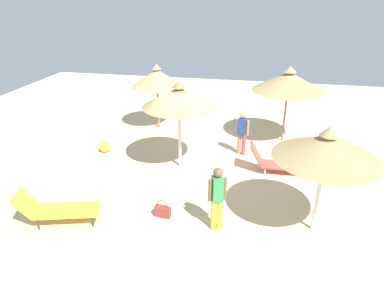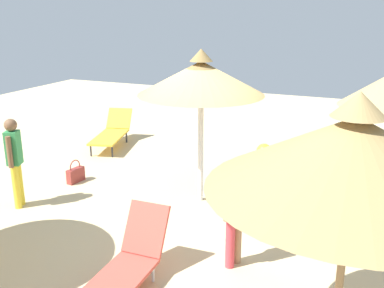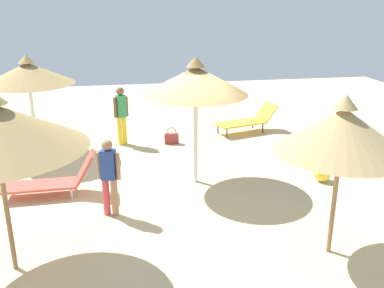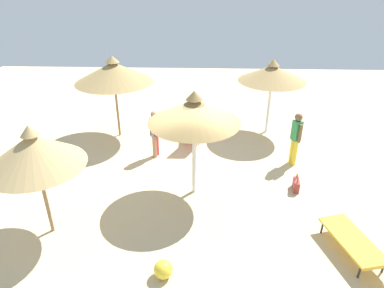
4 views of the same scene
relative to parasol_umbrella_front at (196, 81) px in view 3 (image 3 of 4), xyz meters
name	(u,v)px [view 3 (image 3 of 4)]	position (x,y,z in m)	size (l,w,h in m)	color
ground	(174,186)	(-0.05, 0.51, -2.38)	(24.00, 24.00, 0.10)	beige
parasol_umbrella_front	(196,81)	(0.00, 0.00, 0.00)	(2.26, 2.26, 2.84)	white
parasol_umbrella_near_right	(28,73)	(2.52, 3.86, -0.15)	(2.31, 2.31, 2.66)	white
parasol_umbrella_near_left	(342,130)	(-3.20, -1.66, -0.23)	(2.03, 2.03, 2.66)	olive
lounge_chair_back	(248,120)	(3.46, -2.31, -1.94)	(1.15, 2.04, 0.85)	gold
lounge_chair_far_left	(54,180)	(-0.18, 3.08, -1.98)	(0.64, 1.95, 0.91)	#CC4C3F
person_standing_center	(121,113)	(2.96, 1.58, -1.39)	(0.30, 0.41, 1.66)	yellow
person_standing_far_right	(109,173)	(-1.27, 1.90, -1.47)	(0.29, 0.44, 1.54)	#D83F4C
handbag	(172,138)	(2.76, 0.19, -2.16)	(0.20, 0.42, 0.49)	maroon
beach_ball	(323,174)	(-0.50, -2.87, -2.14)	(0.37, 0.37, 0.37)	yellow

